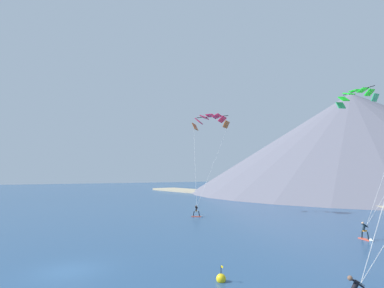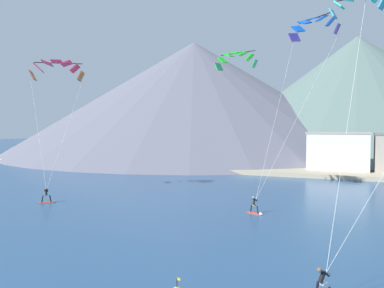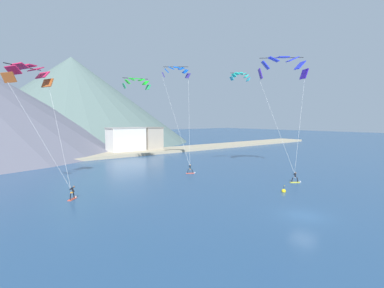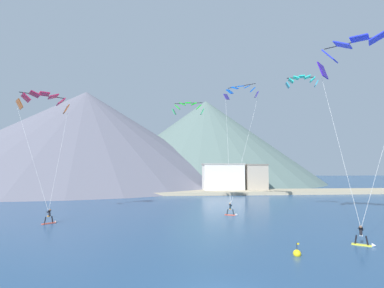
{
  "view_description": "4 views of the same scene",
  "coord_description": "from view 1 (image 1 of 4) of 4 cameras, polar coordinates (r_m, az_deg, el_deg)",
  "views": [
    {
      "loc": [
        20.45,
        -4.66,
        6.02
      ],
      "look_at": [
        -3.97,
        12.18,
        9.1
      ],
      "focal_mm": 28.0,
      "sensor_mm": 36.0,
      "label": 1
    },
    {
      "loc": [
        14.55,
        -9.08,
        8.11
      ],
      "look_at": [
        2.52,
        18.43,
        6.74
      ],
      "focal_mm": 35.0,
      "sensor_mm": 36.0,
      "label": 2
    },
    {
      "loc": [
        -27.12,
        -15.04,
        9.63
      ],
      "look_at": [
        -1.23,
        15.84,
        6.19
      ],
      "focal_mm": 28.0,
      "sensor_mm": 36.0,
      "label": 3
    },
    {
      "loc": [
        -2.63,
        -14.43,
        6.33
      ],
      "look_at": [
        0.04,
        15.12,
        8.62
      ],
      "focal_mm": 28.0,
      "sensor_mm": 36.0,
      "label": 4
    }
  ],
  "objects": [
    {
      "name": "kitesurfer_near_trail",
      "position": [
        33.26,
        30.28,
        -14.71
      ],
      "size": [
        1.73,
        1.14,
        1.72
      ],
      "color": "#E54C33",
      "rests_on": "ground"
    },
    {
      "name": "ground_plane",
      "position": [
        21.82,
        -22.52,
        -21.5
      ],
      "size": [
        400.0,
        400.0,
        0.0
      ],
      "primitive_type": "plane",
      "color": "navy"
    },
    {
      "name": "race_marker_buoy",
      "position": [
        18.7,
        5.56,
        -24.17
      ],
      "size": [
        0.56,
        0.56,
        1.02
      ],
      "color": "yellow",
      "rests_on": "ground"
    },
    {
      "name": "parafoil_kite_distant_high_outer",
      "position": [
        45.1,
        28.8,
        8.12
      ],
      "size": [
        5.39,
        2.03,
        2.12
      ],
      "color": "#30B067"
    },
    {
      "name": "kitesurfer_mid_center",
      "position": [
        44.5,
        1.11,
        -13.03
      ],
      "size": [
        1.53,
        1.49,
        1.74
      ],
      "color": "#E54C33",
      "rests_on": "ground"
    },
    {
      "name": "mountain_peak_central_summit",
      "position": [
        117.86,
        28.45,
        0.31
      ],
      "size": [
        113.21,
        113.21,
        34.73
      ],
      "color": "slate",
      "rests_on": "ground"
    },
    {
      "name": "shore_building_quay_east",
      "position": [
        81.23,
        20.41,
        -7.43
      ],
      "size": [
        6.78,
        6.84,
        6.71
      ],
      "color": "beige",
      "rests_on": "ground"
    },
    {
      "name": "parafoil_kite_mid_center",
      "position": [
        50.52,
        3.52,
        4.51
      ],
      "size": [
        6.19,
        7.34,
        14.81
      ],
      "color": "#B2511F"
    }
  ]
}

